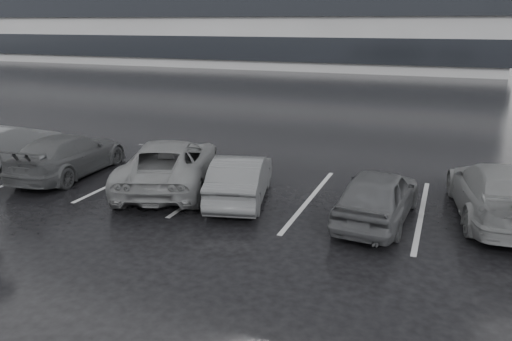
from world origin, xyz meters
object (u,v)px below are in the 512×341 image
object	(u,v)px
car_main	(378,195)
car_west_a	(241,178)
car_west_c	(69,155)
car_west_d	(7,144)
car_east	(499,192)
car_west_b	(170,164)

from	to	relation	value
car_main	car_west_a	world-z (taller)	car_main
car_west_a	car_west_c	distance (m)	5.70
car_west_a	car_west_c	world-z (taller)	car_west_c
car_west_d	car_west_a	bearing A→B (deg)	177.27
car_west_d	car_east	size ratio (longest dim) A/B	0.83
car_main	car_west_d	world-z (taller)	car_main
car_west_d	car_east	distance (m)	14.66
car_main	car_west_c	xyz separation A→B (m)	(-9.20, 0.35, -0.00)
car_main	car_west_d	xyz separation A→B (m)	(-12.05, 0.73, -0.01)
car_west_b	car_west_c	size ratio (longest dim) A/B	1.13
car_west_c	car_east	xyz separation A→B (m)	(11.80, 0.81, 0.04)
car_west_c	car_west_d	xyz separation A→B (m)	(-2.85, 0.38, -0.00)
car_main	car_west_a	size ratio (longest dim) A/B	1.01
car_west_b	car_west_d	distance (m)	6.30
car_west_b	car_east	world-z (taller)	car_west_b
car_main	car_west_b	distance (m)	5.77
car_main	car_east	distance (m)	2.85
car_west_b	car_west_c	bearing A→B (deg)	-17.91
car_main	car_west_b	world-z (taller)	car_west_b
car_main	car_west_b	bearing A→B (deg)	-0.00
car_main	car_west_b	xyz separation A→B (m)	(-5.76, 0.43, 0.05)
car_west_a	car_west_b	xyz separation A→B (m)	(-2.26, 0.27, 0.08)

